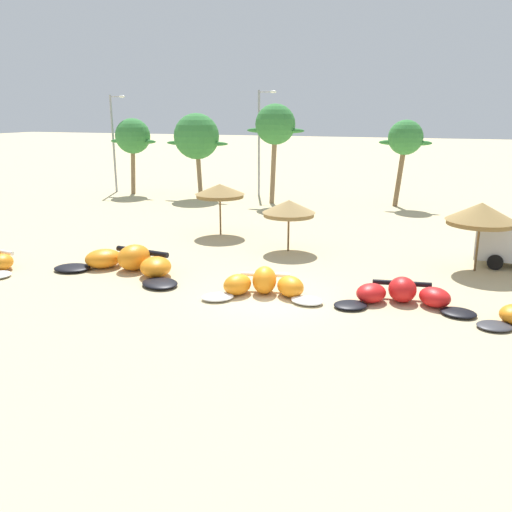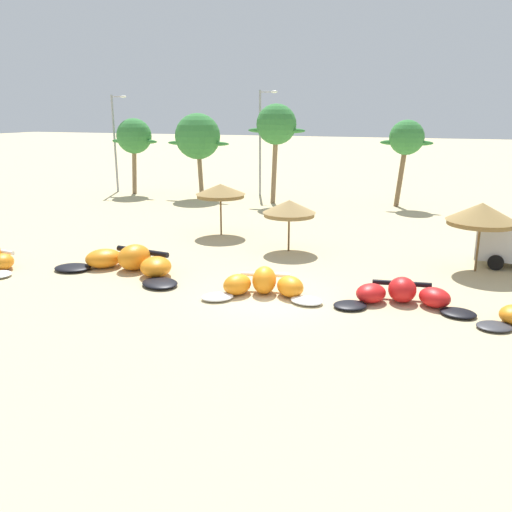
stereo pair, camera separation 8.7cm
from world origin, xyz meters
The scene contains 13 objects.
ground_plane centered at (0.00, 0.00, 0.00)m, with size 260.00×260.00×0.00m, color #C6B284.
kite_left centered at (-6.89, 1.08, 0.43)m, with size 6.69×3.45×1.13m.
kite_left_of_center centered at (-0.33, 0.20, 0.40)m, with size 4.66×2.74×1.06m.
kite_center centered at (4.73, 1.05, 0.36)m, with size 5.11×2.71×0.93m.
beach_umbrella_near_van centered at (-6.03, 9.03, 2.52)m, with size 2.78×2.78×2.90m.
beach_umbrella_middle centered at (-1.37, 6.89, 2.18)m, with size 2.64×2.64×2.59m.
beach_umbrella_near_palms centered at (7.36, 6.42, 2.56)m, with size 2.93×2.93×3.04m.
palm_leftmost centered at (-19.06, 20.73, 4.75)m, with size 4.33×2.89×6.27m.
palm_left centered at (-13.22, 20.83, 4.84)m, with size 5.41×3.61×6.69m.
palm_left_of_gap centered at (-6.45, 20.20, 5.78)m, with size 4.45×2.96×7.36m.
palm_center_left centered at (2.74, 22.12, 4.88)m, with size 3.73×2.48×6.24m.
lamppost_west centered at (-21.19, 21.18, 4.57)m, with size 1.53×0.24×8.14m.
lamppost_west_center centered at (-8.80, 23.52, 4.73)m, with size 1.56×0.24×8.45m.
Camera 2 is at (6.01, -17.75, 6.79)m, focal length 36.97 mm.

